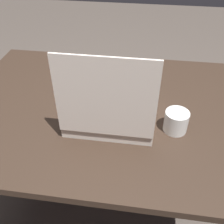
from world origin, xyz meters
The scene contains 5 objects.
ground_plane centered at (0.00, 0.00, 0.00)m, with size 8.00×8.00×0.00m, color #564C44.
dining_table centered at (0.00, 0.00, 0.66)m, with size 1.26×0.91×0.76m.
donut_box centered at (-0.04, 0.10, 0.82)m, with size 0.33×0.30×0.34m.
coffee_mug centered at (-0.29, 0.11, 0.80)m, with size 0.09×0.09×0.08m.
paper_napkin centered at (-0.02, -0.20, 0.76)m, with size 0.16×0.13×0.01m.
Camera 1 is at (-0.16, 0.87, 1.44)m, focal length 42.00 mm.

